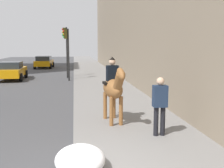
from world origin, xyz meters
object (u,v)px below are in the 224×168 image
at_px(car_far_lane, 11,71).
at_px(traffic_light_far_curb, 66,44).
at_px(pedestrian_greeting, 160,102).
at_px(mounted_horse_near, 113,87).
at_px(car_near_lane, 44,62).
at_px(traffic_light_near_curb, 67,46).

bearing_deg(car_far_lane, traffic_light_far_curb, -82.23).
height_order(pedestrian_greeting, traffic_light_far_curb, traffic_light_far_curb).
distance_m(mounted_horse_near, car_far_lane, 14.57).
bearing_deg(car_near_lane, pedestrian_greeting, -165.16).
distance_m(car_near_lane, traffic_light_near_curb, 12.71).
height_order(pedestrian_greeting, car_near_lane, pedestrian_greeting).
distance_m(pedestrian_greeting, car_near_lane, 26.42).
xyz_separation_m(mounted_horse_near, traffic_light_near_curb, (12.03, 1.78, 1.31)).
xyz_separation_m(car_far_lane, traffic_light_far_curb, (0.67, -4.26, 2.04)).
bearing_deg(car_far_lane, traffic_light_near_curb, -105.74).
relative_size(car_far_lane, traffic_light_far_curb, 1.00).
relative_size(mounted_horse_near, car_far_lane, 0.53).
height_order(mounted_horse_near, pedestrian_greeting, mounted_horse_near).
distance_m(pedestrian_greeting, traffic_light_far_curb, 15.75).
bearing_deg(car_near_lane, mounted_horse_near, -166.91).
bearing_deg(traffic_light_near_curb, car_near_lane, 14.07).
height_order(mounted_horse_near, traffic_light_near_curb, traffic_light_near_curb).
relative_size(pedestrian_greeting, traffic_light_far_curb, 0.41).
relative_size(mounted_horse_near, traffic_light_near_curb, 0.56).
bearing_deg(traffic_light_near_curb, mounted_horse_near, -171.58).
height_order(car_near_lane, traffic_light_far_curb, traffic_light_far_curb).
relative_size(car_near_lane, car_far_lane, 1.05).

